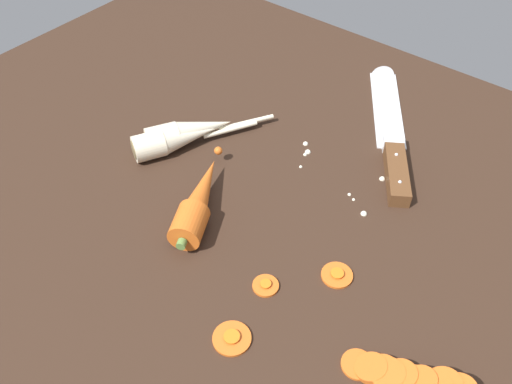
# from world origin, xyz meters

# --- Properties ---
(ground_plane) EXTENTS (1.20, 0.90, 0.04)m
(ground_plane) POSITION_xyz_m (0.00, 0.00, -0.02)
(ground_plane) COLOR #332116
(chefs_knife) EXTENTS (0.22, 0.31, 0.04)m
(chefs_knife) POSITION_xyz_m (0.06, 0.24, 0.01)
(chefs_knife) COLOR silver
(chefs_knife) RESTS_ON ground_plane
(whole_carrot) EXTENTS (0.10, 0.17, 0.04)m
(whole_carrot) POSITION_xyz_m (-0.05, -0.08, 0.02)
(whole_carrot) COLOR #D6601E
(whole_carrot) RESTS_ON ground_plane
(parsnip_front) EXTENTS (0.11, 0.18, 0.04)m
(parsnip_front) POSITION_xyz_m (-0.16, -0.01, 0.02)
(parsnip_front) COLOR beige
(parsnip_front) RESTS_ON ground_plane
(parsnip_mid_left) EXTENTS (0.12, 0.18, 0.04)m
(parsnip_mid_left) POSITION_xyz_m (-0.15, 0.01, 0.02)
(parsnip_mid_left) COLOR beige
(parsnip_mid_left) RESTS_ON ground_plane
(carrot_slice_stack) EXTENTS (0.13, 0.06, 0.04)m
(carrot_slice_stack) POSITION_xyz_m (0.28, -0.13, 0.01)
(carrot_slice_stack) COLOR #D6601E
(carrot_slice_stack) RESTS_ON ground_plane
(carrot_slice_stray_near) EXTENTS (0.04, 0.04, 0.01)m
(carrot_slice_stray_near) POSITION_xyz_m (0.11, -0.20, 0.00)
(carrot_slice_stray_near) COLOR #D6601E
(carrot_slice_stray_near) RESTS_ON ground_plane
(carrot_slice_stray_mid) EXTENTS (0.04, 0.04, 0.01)m
(carrot_slice_stray_mid) POSITION_xyz_m (0.16, -0.06, 0.00)
(carrot_slice_stray_mid) COLOR #D6601E
(carrot_slice_stray_mid) RESTS_ON ground_plane
(carrot_slice_stray_far) EXTENTS (0.03, 0.03, 0.01)m
(carrot_slice_stray_far) POSITION_xyz_m (0.10, -0.12, 0.00)
(carrot_slice_stray_far) COLOR #D6601E
(carrot_slice_stray_far) RESTS_ON ground_plane
(mince_crumbs) EXTENTS (0.15, 0.08, 0.01)m
(mince_crumbs) POSITION_xyz_m (0.06, 0.09, 0.00)
(mince_crumbs) COLOR silver
(mince_crumbs) RESTS_ON ground_plane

